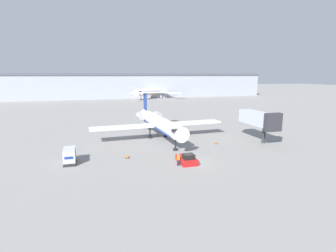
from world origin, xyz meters
name	(u,v)px	position (x,y,z in m)	size (l,w,h in m)	color
ground_plane	(191,163)	(0.00, 0.00, 0.00)	(600.00, 600.00, 0.00)	gray
terminal_building	(115,86)	(0.00, 120.00, 7.03)	(180.00, 16.80, 14.01)	#9EA3AD
airplane_main	(159,122)	(-0.66, 16.79, 3.44)	(27.92, 24.67, 8.96)	white
pushback_tug	(187,159)	(-0.58, 0.29, 0.58)	(2.30, 3.82, 1.62)	#B21919
luggage_cart	(70,156)	(-17.40, 5.18, 1.15)	(1.69, 3.45, 2.29)	#232326
worker_near_tug	(178,159)	(-2.16, -0.40, 0.94)	(0.40, 0.25, 1.78)	#232838
traffic_cone_left	(127,156)	(-8.78, 5.32, 0.33)	(0.64, 0.64, 0.69)	black
traffic_cone_right	(216,142)	(8.78, 9.24, 0.31)	(0.55, 0.55, 0.65)	black
airplane_parked_far_left	(158,91)	(23.89, 112.76, 3.98)	(33.11, 29.90, 10.91)	white
jet_bridge	(259,119)	(17.95, 8.91, 4.44)	(3.20, 10.05, 6.19)	#2D2D33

